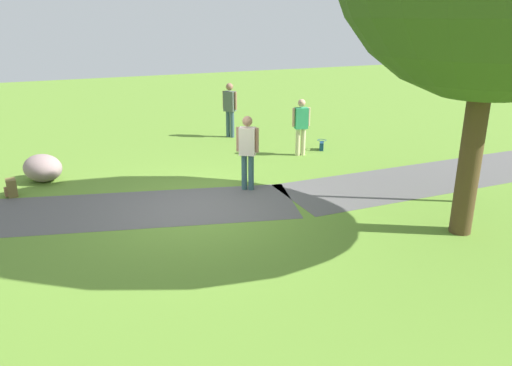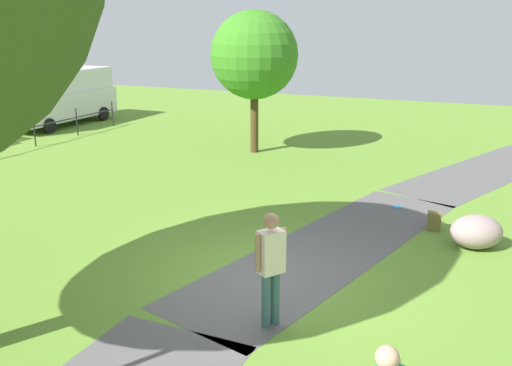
% 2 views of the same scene
% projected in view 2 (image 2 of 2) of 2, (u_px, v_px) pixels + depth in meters
% --- Properties ---
extents(ground_plane, '(48.00, 48.00, 0.00)m').
position_uv_depth(ground_plane, '(260.00, 278.00, 9.85)').
color(ground_plane, olive).
extents(footpath_segment_mid, '(8.28, 4.04, 0.01)m').
position_uv_depth(footpath_segment_mid, '(332.00, 247.00, 11.21)').
color(footpath_segment_mid, '#585655').
rests_on(footpath_segment_mid, ground).
extents(footpath_segment_far, '(8.20, 5.06, 0.01)m').
position_uv_depth(footpath_segment_far, '(487.00, 170.00, 16.88)').
color(footpath_segment_far, '#585655').
rests_on(footpath_segment_far, ground).
extents(young_tree_near_path, '(2.86, 2.86, 4.65)m').
position_uv_depth(young_tree_near_path, '(254.00, 55.00, 18.38)').
color(young_tree_near_path, '#46331A').
rests_on(young_tree_near_path, ground).
extents(lawn_boulder, '(1.25, 1.31, 0.66)m').
position_uv_depth(lawn_boulder, '(476.00, 232.00, 11.08)').
color(lawn_boulder, gray).
rests_on(lawn_boulder, ground).
extents(passerby_on_path, '(0.45, 0.40, 1.73)m').
position_uv_depth(passerby_on_path, '(271.00, 261.00, 8.06)').
color(passerby_on_path, '#365A5E').
rests_on(passerby_on_path, ground).
extents(backpack_by_boulder, '(0.29, 0.30, 0.40)m').
position_uv_depth(backpack_by_boulder, '(434.00, 221.00, 12.06)').
color(backpack_by_boulder, brown).
rests_on(backpack_by_boulder, ground).
extents(frisbee_on_grass, '(0.23, 0.23, 0.02)m').
position_uv_depth(frisbee_on_grass, '(397.00, 207.00, 13.57)').
color(frisbee_on_grass, '#2490D9').
rests_on(frisbee_on_grass, ground).
extents(delivery_van, '(5.36, 2.54, 2.30)m').
position_uv_depth(delivery_van, '(54.00, 95.00, 23.97)').
color(delivery_van, silver).
rests_on(delivery_van, ground).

